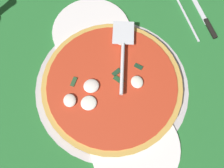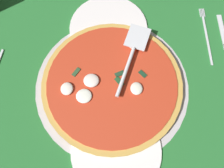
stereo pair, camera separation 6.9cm
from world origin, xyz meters
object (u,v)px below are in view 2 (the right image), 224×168
Objects in this scene: dinner_plate_left at (116,151)px; place_setting_near at (216,41)px; dinner_plate_right at (109,28)px; pizza at (112,84)px; pizza_server at (132,54)px.

dinner_plate_left is 1.14× the size of place_setting_near.
place_setting_near is at bearing -97.68° from dinner_plate_right.
pizza is 34.40cm from place_setting_near.
pizza_server reaches higher than dinner_plate_right.
pizza reaches higher than place_setting_near.
dinner_plate_right is 0.61× the size of pizza.
dinner_plate_right is at bearing 49.17° from pizza_server.
dinner_plate_left is 26.31cm from pizza_server.
pizza_server is 26.71cm from place_setting_near.
dinner_plate_right is 12.90cm from pizza_server.
pizza_server is (8.05, -5.51, 2.32)cm from pizza.
place_setting_near reaches higher than dinner_plate_left.
pizza_server is at bearing 102.07° from place_setting_near.
pizza is at bearing 112.92° from place_setting_near.
pizza is at bearing 3.81° from dinner_plate_left.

